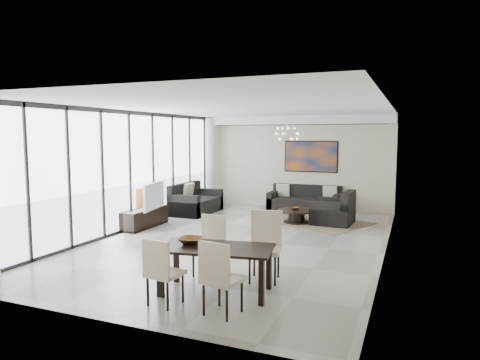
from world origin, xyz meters
The scene contains 20 objects.
room_shell centered at (0.46, 0.00, 1.45)m, with size 6.00×9.00×2.90m.
window_wall centered at (-2.86, 0.00, 1.47)m, with size 0.37×8.95×2.90m.
soffit centered at (0.00, 4.30, 2.77)m, with size 5.98×0.40×0.26m, color white.
painting centered at (0.50, 4.47, 1.65)m, with size 1.68×0.04×0.98m, color #B35418.
chandelier centered at (0.30, 2.50, 2.35)m, with size 0.66×0.66×0.71m.
rug centered at (1.07, 2.60, 0.01)m, with size 2.57×1.98×0.01m, color black.
coffee_table centered at (0.63, 2.30, 0.20)m, with size 0.99×0.99×0.34m.
bowl_coffee centered at (0.59, 2.28, 0.38)m, with size 0.23×0.23×0.07m, color brown.
sofa_main centered at (0.42, 4.07, 0.26)m, with size 2.15×0.88×0.78m.
loveseat centered at (-2.55, 2.55, 0.30)m, with size 0.99×1.76×0.88m.
armchair centered at (1.59, 2.50, 0.30)m, with size 1.05×1.10×0.87m.
side_table centered at (-2.58, 3.85, 0.34)m, with size 0.37×0.37×0.51m.
tv_console centered at (-2.76, 0.31, 0.24)m, with size 0.43×1.52×0.47m, color black.
television centered at (-2.60, 0.29, 0.80)m, with size 1.14×0.15×0.66m, color gray.
dining_table centered at (0.82, -3.10, 0.60)m, with size 1.77×1.09×0.69m.
dining_chair_sw centered at (0.36, -3.83, 0.53)m, with size 0.48×0.48×0.93m.
dining_chair_se centered at (1.21, -3.83, 0.57)m, with size 0.52×0.52×0.99m.
dining_chair_nw centered at (0.38, -2.34, 0.56)m, with size 0.48×0.48×0.98m.
dining_chair_ne centered at (1.30, -2.24, 0.64)m, with size 0.59×0.59×1.10m.
bowl_dining centered at (0.40, -3.07, 0.74)m, with size 0.37×0.37×0.09m, color brown.
Camera 1 is at (3.44, -8.60, 2.31)m, focal length 32.00 mm.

